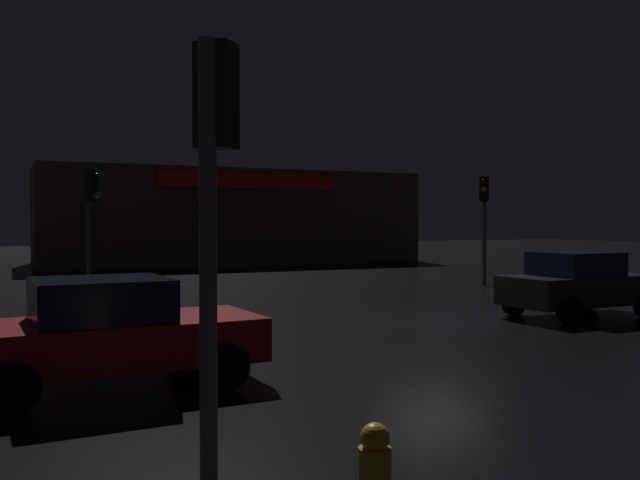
{
  "coord_description": "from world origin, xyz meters",
  "views": [
    {
      "loc": [
        -9.07,
        -13.36,
        2.31
      ],
      "look_at": [
        -0.61,
        5.11,
        1.79
      ],
      "focal_mm": 38.38,
      "sensor_mm": 36.0,
      "label": 1
    }
  ],
  "objects_px": {
    "traffic_signal_main": "(91,205)",
    "traffic_signal_cross_left": "(484,208)",
    "store_building": "(229,217)",
    "traffic_signal_cross_right": "(214,176)",
    "car_far": "(110,332)",
    "car_crossing": "(578,284)"
  },
  "relations": [
    {
      "from": "store_building",
      "to": "traffic_signal_cross_left",
      "type": "distance_m",
      "value": 18.64
    },
    {
      "from": "car_far",
      "to": "car_crossing",
      "type": "relative_size",
      "value": 1.05
    },
    {
      "from": "traffic_signal_cross_left",
      "to": "traffic_signal_cross_right",
      "type": "relative_size",
      "value": 1.04
    },
    {
      "from": "traffic_signal_main",
      "to": "traffic_signal_cross_right",
      "type": "xyz_separation_m",
      "value": [
        -0.62,
        -15.1,
        -0.12
      ]
    },
    {
      "from": "traffic_signal_main",
      "to": "traffic_signal_cross_left",
      "type": "bearing_deg",
      "value": -1.6
    },
    {
      "from": "traffic_signal_cross_left",
      "to": "car_far",
      "type": "distance_m",
      "value": 18.2
    },
    {
      "from": "store_building",
      "to": "traffic_signal_cross_right",
      "type": "distance_m",
      "value": 34.4
    },
    {
      "from": "store_building",
      "to": "traffic_signal_main",
      "type": "xyz_separation_m",
      "value": [
        -9.58,
        -17.76,
        0.21
      ]
    },
    {
      "from": "traffic_signal_cross_left",
      "to": "traffic_signal_cross_right",
      "type": "bearing_deg",
      "value": -134.43
    },
    {
      "from": "traffic_signal_main",
      "to": "traffic_signal_cross_right",
      "type": "distance_m",
      "value": 15.11
    },
    {
      "from": "car_far",
      "to": "car_crossing",
      "type": "xyz_separation_m",
      "value": [
        11.46,
        2.66,
        0.03
      ]
    },
    {
      "from": "store_building",
      "to": "car_crossing",
      "type": "distance_m",
      "value": 26.06
    },
    {
      "from": "car_far",
      "to": "store_building",
      "type": "bearing_deg",
      "value": 69.85
    },
    {
      "from": "traffic_signal_main",
      "to": "traffic_signal_cross_left",
      "type": "relative_size",
      "value": 0.96
    },
    {
      "from": "traffic_signal_main",
      "to": "traffic_signal_cross_right",
      "type": "relative_size",
      "value": 0.99
    },
    {
      "from": "traffic_signal_cross_left",
      "to": "car_far",
      "type": "height_order",
      "value": "traffic_signal_cross_left"
    },
    {
      "from": "store_building",
      "to": "traffic_signal_cross_left",
      "type": "height_order",
      "value": "store_building"
    },
    {
      "from": "traffic_signal_main",
      "to": "car_far",
      "type": "height_order",
      "value": "traffic_signal_main"
    },
    {
      "from": "store_building",
      "to": "traffic_signal_main",
      "type": "bearing_deg",
      "value": -118.33
    },
    {
      "from": "traffic_signal_main",
      "to": "car_far",
      "type": "distance_m",
      "value": 11.11
    },
    {
      "from": "traffic_signal_cross_right",
      "to": "car_crossing",
      "type": "relative_size",
      "value": 0.97
    },
    {
      "from": "store_building",
      "to": "traffic_signal_cross_right",
      "type": "relative_size",
      "value": 5.51
    }
  ]
}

